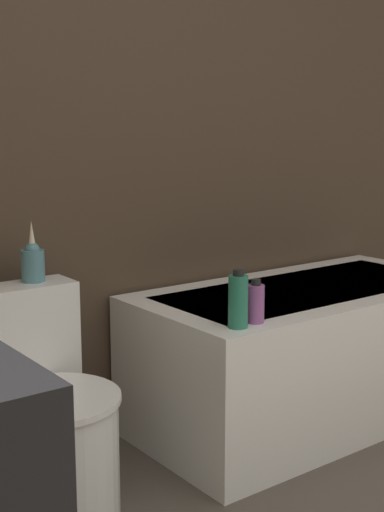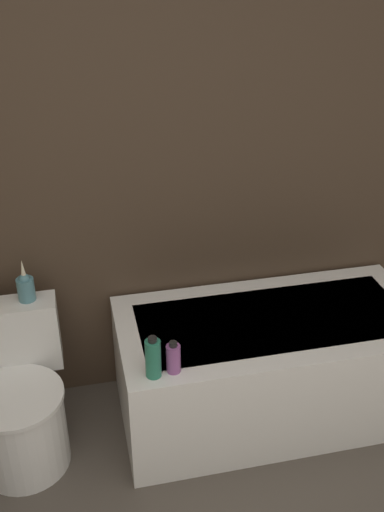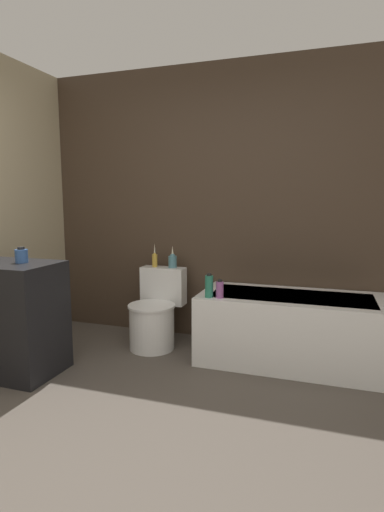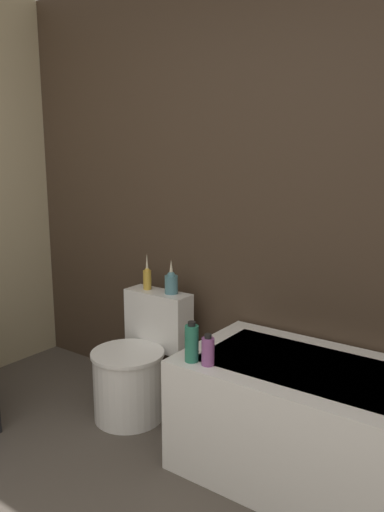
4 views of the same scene
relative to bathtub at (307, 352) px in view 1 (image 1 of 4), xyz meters
The scene contains 6 objects.
wall_back_tiled 1.36m from the bathtub, 153.05° to the left, with size 6.40×0.06×2.60m.
bathtub is the anchor object (origin of this frame).
toilet 1.22m from the bathtub, behind, with size 0.43×0.58×0.71m.
vase_silver 1.25m from the bathtub, 169.43° to the left, with size 0.08×0.08×0.21m.
shampoo_bottle_tall 0.78m from the bathtub, 156.19° to the right, with size 0.07×0.07×0.20m.
shampoo_bottle_short 0.70m from the bathtub, 153.68° to the right, with size 0.06×0.06×0.15m.
Camera 1 is at (-1.32, -0.19, 1.24)m, focal length 50.00 mm.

